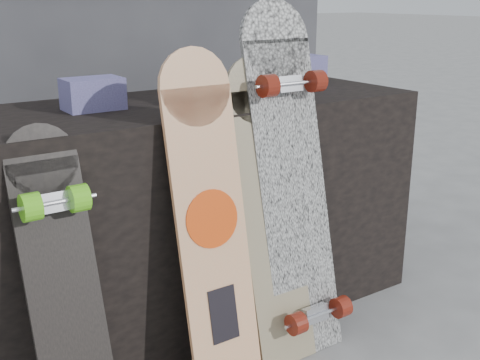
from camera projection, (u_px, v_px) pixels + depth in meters
vendor_table at (197, 209)px, 2.19m from camera, size 1.60×0.60×0.80m
booth at (97, 6)px, 2.66m from camera, size 2.40×0.22×2.20m
merch_box_purple at (93, 94)px, 1.89m from camera, size 0.18×0.12×0.10m
merch_box_small at (303, 71)px, 2.40m from camera, size 0.14×0.14×0.12m
merch_box_flat at (218, 84)px, 2.25m from camera, size 0.22×0.10×0.06m
longboard_geisha at (210, 214)px, 1.76m from camera, size 0.23×0.22×1.01m
longboard_celtic at (269, 203)px, 1.91m from camera, size 0.21×0.25×0.97m
longboard_cascadia at (293, 175)px, 1.94m from camera, size 0.26×0.33×1.14m
skateboard_dark at (66, 289)px, 1.53m from camera, size 0.19×0.31×0.84m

